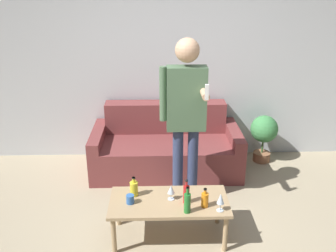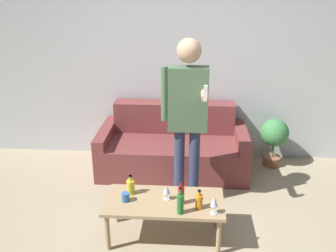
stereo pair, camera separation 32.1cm
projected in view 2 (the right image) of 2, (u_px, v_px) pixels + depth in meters
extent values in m
cube|color=silver|center=(185.00, 57.00, 4.74)|extent=(8.00, 0.06, 2.70)
cube|color=brown|center=(172.00, 160.00, 4.60)|extent=(1.54, 0.63, 0.41)
cube|color=brown|center=(174.00, 131.00, 4.93)|extent=(1.54, 0.24, 0.80)
cube|color=brown|center=(107.00, 148.00, 4.74)|extent=(0.14, 0.87, 0.54)
cube|color=brown|center=(241.00, 152.00, 4.63)|extent=(0.14, 0.87, 0.54)
cube|color=tan|center=(164.00, 202.00, 3.40)|extent=(1.08, 0.52, 0.03)
cylinder|color=tan|center=(108.00, 232.00, 3.31)|extent=(0.04, 0.04, 0.37)
cylinder|color=tan|center=(219.00, 237.00, 3.25)|extent=(0.04, 0.04, 0.37)
cylinder|color=tan|center=(117.00, 206.00, 3.70)|extent=(0.04, 0.04, 0.37)
cylinder|color=tan|center=(216.00, 209.00, 3.64)|extent=(0.04, 0.04, 0.37)
cylinder|color=orange|center=(199.00, 202.00, 3.26)|extent=(0.06, 0.06, 0.13)
cylinder|color=orange|center=(199.00, 193.00, 3.23)|extent=(0.02, 0.02, 0.05)
cylinder|color=black|center=(199.00, 191.00, 3.22)|extent=(0.03, 0.03, 0.01)
cylinder|color=yellow|center=(131.00, 187.00, 3.48)|extent=(0.07, 0.07, 0.14)
cylinder|color=yellow|center=(130.00, 178.00, 3.45)|extent=(0.03, 0.03, 0.05)
cylinder|color=black|center=(130.00, 176.00, 3.44)|extent=(0.03, 0.03, 0.01)
cylinder|color=#B21E1E|center=(181.00, 195.00, 3.32)|extent=(0.06, 0.06, 0.17)
cylinder|color=#B21E1E|center=(181.00, 184.00, 3.28)|extent=(0.02, 0.02, 0.07)
cylinder|color=black|center=(181.00, 181.00, 3.27)|extent=(0.03, 0.03, 0.01)
cylinder|color=#23752D|center=(180.00, 204.00, 3.19)|extent=(0.06, 0.06, 0.18)
cylinder|color=#23752D|center=(180.00, 192.00, 3.14)|extent=(0.02, 0.02, 0.07)
cylinder|color=black|center=(180.00, 189.00, 3.13)|extent=(0.03, 0.03, 0.01)
cylinder|color=silver|center=(167.00, 199.00, 3.42)|extent=(0.06, 0.06, 0.01)
cylinder|color=silver|center=(167.00, 196.00, 3.41)|extent=(0.01, 0.01, 0.06)
cone|color=silver|center=(167.00, 189.00, 3.38)|extent=(0.07, 0.07, 0.08)
cylinder|color=silver|center=(214.00, 213.00, 3.21)|extent=(0.06, 0.06, 0.01)
cylinder|color=silver|center=(214.00, 209.00, 3.20)|extent=(0.01, 0.01, 0.07)
cone|color=silver|center=(214.00, 201.00, 3.17)|extent=(0.07, 0.07, 0.10)
cylinder|color=#3366B2|center=(126.00, 197.00, 3.38)|extent=(0.07, 0.07, 0.08)
cylinder|color=navy|center=(179.00, 167.00, 3.94)|extent=(0.11, 0.11, 0.86)
cylinder|color=navy|center=(194.00, 167.00, 3.93)|extent=(0.11, 0.11, 0.86)
cube|color=#4C6B4C|center=(188.00, 99.00, 3.66)|extent=(0.39, 0.17, 0.64)
sphere|color=tan|center=(189.00, 51.00, 3.48)|extent=(0.24, 0.24, 0.24)
cylinder|color=#4C6B4C|center=(165.00, 94.00, 3.65)|extent=(0.07, 0.07, 0.55)
cylinder|color=tan|center=(205.00, 94.00, 3.48)|extent=(0.07, 0.28, 0.07)
cube|color=white|center=(205.00, 93.00, 3.31)|extent=(0.03, 0.03, 0.14)
cylinder|color=#936042|center=(272.00, 161.00, 4.88)|extent=(0.22, 0.22, 0.12)
cylinder|color=#476B38|center=(273.00, 149.00, 4.82)|extent=(0.03, 0.03, 0.21)
sphere|color=#428E4C|center=(275.00, 133.00, 4.73)|extent=(0.35, 0.35, 0.35)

